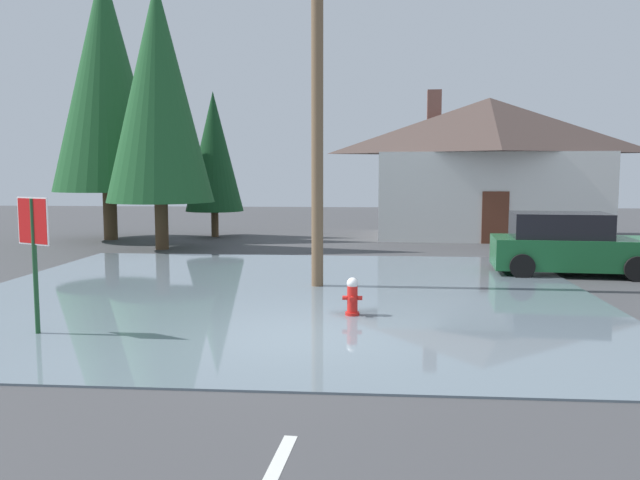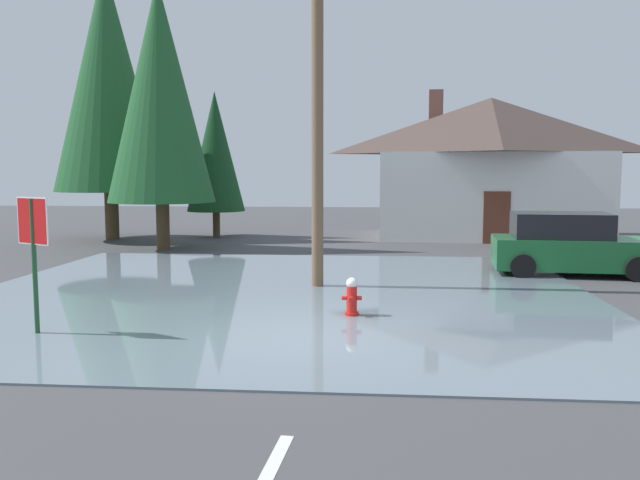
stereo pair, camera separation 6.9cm
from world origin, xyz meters
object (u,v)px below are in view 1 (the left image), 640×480
utility_pole (317,99)px  pine_tree_short_left (214,152)px  parked_car (568,245)px  pine_tree_mid_left (106,79)px  house (488,165)px  pine_tree_tall_left (158,92)px  fire_hydrant (352,298)px  stop_sign_near (34,237)px

utility_pole → pine_tree_short_left: utility_pole is taller
parked_car → pine_tree_short_left: bearing=142.2°
pine_tree_mid_left → parked_car: bearing=-26.1°
utility_pole → pine_tree_short_left: bearing=114.5°
house → pine_tree_tall_left: pine_tree_tall_left is taller
fire_hydrant → parked_car: 7.96m
pine_tree_tall_left → house: bearing=23.8°
stop_sign_near → pine_tree_tall_left: 12.85m
utility_pole → pine_tree_mid_left: 13.98m
pine_tree_tall_left → parked_car: bearing=-20.2°
utility_pole → pine_tree_tall_left: 9.50m
pine_tree_tall_left → utility_pole: bearing=-49.4°
pine_tree_short_left → pine_tree_mid_left: bearing=-159.8°
pine_tree_mid_left → pine_tree_short_left: bearing=20.2°
pine_tree_short_left → parked_car: bearing=-37.8°
fire_hydrant → pine_tree_tall_left: size_ratio=0.08×
pine_tree_tall_left → pine_tree_mid_left: (-3.15, 3.10, 0.92)m
utility_pole → pine_tree_mid_left: (-9.30, 10.26, 1.98)m
parked_car → pine_tree_tall_left: bearing=159.8°
house → pine_tree_short_left: bearing=-175.7°
utility_pole → house: (6.09, 12.57, -1.42)m
stop_sign_near → fire_hydrant: size_ratio=3.09×
parked_car → pine_tree_tall_left: pine_tree_tall_left is taller
parked_car → pine_tree_mid_left: 18.50m
pine_tree_tall_left → pine_tree_mid_left: 4.51m
utility_pole → pine_tree_short_left: (-5.35, 11.71, -0.85)m
house → parked_car: 10.32m
house → pine_tree_mid_left: pine_tree_mid_left is taller
pine_tree_short_left → house: bearing=4.3°
house → pine_tree_tall_left: (-12.24, -5.41, 2.48)m
parked_car → pine_tree_mid_left: size_ratio=0.39×
fire_hydrant → house: bearing=71.8°
pine_tree_tall_left → pine_tree_mid_left: size_ratio=0.86×
fire_hydrant → utility_pole: size_ratio=0.09×
fire_hydrant → pine_tree_tall_left: bearing=124.5°
fire_hydrant → pine_tree_mid_left: pine_tree_mid_left is taller
fire_hydrant → utility_pole: 5.22m
utility_pole → parked_car: (6.53, 2.50, -3.64)m
house → pine_tree_mid_left: (-15.39, -2.31, 3.40)m
house → pine_tree_short_left: house is taller
utility_pole → pine_tree_tall_left: bearing=130.6°
utility_pole → pine_tree_short_left: size_ratio=1.40×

